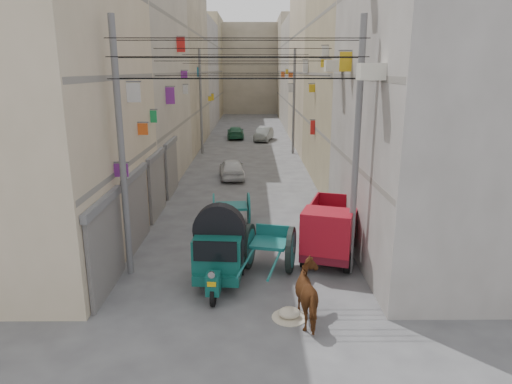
{
  "coord_description": "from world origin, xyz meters",
  "views": [
    {
      "loc": [
        0.43,
        -7.81,
        6.45
      ],
      "look_at": [
        0.52,
        6.5,
        2.6
      ],
      "focal_mm": 32.0,
      "sensor_mm": 36.0,
      "label": 1
    }
  ],
  "objects_px": {
    "second_cart": "(231,208)",
    "horse": "(312,295)",
    "tonga_cart": "(270,247)",
    "feed_sack": "(289,313)",
    "distant_car_grey": "(264,134)",
    "distant_car_green": "(235,133)",
    "auto_rickshaw": "(220,249)",
    "distant_car_white": "(232,168)",
    "mini_truck": "(330,234)"
  },
  "relations": [
    {
      "from": "mini_truck",
      "to": "horse",
      "type": "xyz_separation_m",
      "value": [
        -1.11,
        -3.92,
        -0.23
      ]
    },
    {
      "from": "distant_car_green",
      "to": "distant_car_white",
      "type": "bearing_deg",
      "value": 88.85
    },
    {
      "from": "feed_sack",
      "to": "distant_car_green",
      "type": "distance_m",
      "value": 33.21
    },
    {
      "from": "auto_rickshaw",
      "to": "mini_truck",
      "type": "xyz_separation_m",
      "value": [
        3.67,
        1.71,
        -0.16
      ]
    },
    {
      "from": "auto_rickshaw",
      "to": "tonga_cart",
      "type": "relative_size",
      "value": 0.79
    },
    {
      "from": "tonga_cart",
      "to": "distant_car_grey",
      "type": "relative_size",
      "value": 0.97
    },
    {
      "from": "distant_car_white",
      "to": "auto_rickshaw",
      "type": "bearing_deg",
      "value": 84.89
    },
    {
      "from": "auto_rickshaw",
      "to": "mini_truck",
      "type": "distance_m",
      "value": 4.06
    },
    {
      "from": "distant_car_grey",
      "to": "mini_truck",
      "type": "bearing_deg",
      "value": -74.22
    },
    {
      "from": "second_cart",
      "to": "distant_car_green",
      "type": "distance_m",
      "value": 25.44
    },
    {
      "from": "feed_sack",
      "to": "distant_car_grey",
      "type": "height_order",
      "value": "distant_car_grey"
    },
    {
      "from": "auto_rickshaw",
      "to": "distant_car_white",
      "type": "relative_size",
      "value": 0.79
    },
    {
      "from": "distant_car_white",
      "to": "distant_car_grey",
      "type": "height_order",
      "value": "distant_car_white"
    },
    {
      "from": "horse",
      "to": "distant_car_white",
      "type": "bearing_deg",
      "value": -89.0
    },
    {
      "from": "feed_sack",
      "to": "distant_car_green",
      "type": "height_order",
      "value": "distant_car_green"
    },
    {
      "from": "mini_truck",
      "to": "distant_car_grey",
      "type": "distance_m",
      "value": 27.86
    },
    {
      "from": "distant_car_grey",
      "to": "distant_car_green",
      "type": "bearing_deg",
      "value": 163.24
    },
    {
      "from": "distant_car_white",
      "to": "distant_car_grey",
      "type": "xyz_separation_m",
      "value": [
        2.31,
        15.25,
        -0.01
      ]
    },
    {
      "from": "second_cart",
      "to": "horse",
      "type": "distance_m",
      "value": 8.2
    },
    {
      "from": "distant_car_grey",
      "to": "tonga_cart",
      "type": "bearing_deg",
      "value": -78.53
    },
    {
      "from": "second_cart",
      "to": "horse",
      "type": "bearing_deg",
      "value": -77.2
    },
    {
      "from": "tonga_cart",
      "to": "distant_car_white",
      "type": "bearing_deg",
      "value": 110.66
    },
    {
      "from": "tonga_cart",
      "to": "distant_car_grey",
      "type": "height_order",
      "value": "tonga_cart"
    },
    {
      "from": "tonga_cart",
      "to": "second_cart",
      "type": "height_order",
      "value": "tonga_cart"
    },
    {
      "from": "feed_sack",
      "to": "distant_car_white",
      "type": "bearing_deg",
      "value": 97.92
    },
    {
      "from": "second_cart",
      "to": "distant_car_grey",
      "type": "bearing_deg",
      "value": 80.65
    },
    {
      "from": "distant_car_white",
      "to": "distant_car_grey",
      "type": "distance_m",
      "value": 15.43
    },
    {
      "from": "distant_car_white",
      "to": "horse",
      "type": "bearing_deg",
      "value": 93.55
    },
    {
      "from": "tonga_cart",
      "to": "distant_car_green",
      "type": "distance_m",
      "value": 30.1
    },
    {
      "from": "tonga_cart",
      "to": "second_cart",
      "type": "bearing_deg",
      "value": 120.51
    },
    {
      "from": "mini_truck",
      "to": "second_cart",
      "type": "bearing_deg",
      "value": 149.95
    },
    {
      "from": "auto_rickshaw",
      "to": "tonga_cart",
      "type": "distance_m",
      "value": 1.9
    },
    {
      "from": "tonga_cart",
      "to": "second_cart",
      "type": "distance_m",
      "value": 4.83
    },
    {
      "from": "mini_truck",
      "to": "distant_car_grey",
      "type": "relative_size",
      "value": 1.09
    },
    {
      "from": "feed_sack",
      "to": "distant_car_green",
      "type": "bearing_deg",
      "value": 94.59
    },
    {
      "from": "tonga_cart",
      "to": "second_cart",
      "type": "xyz_separation_m",
      "value": [
        -1.47,
        4.6,
        -0.06
      ]
    },
    {
      "from": "second_cart",
      "to": "horse",
      "type": "relative_size",
      "value": 0.93
    },
    {
      "from": "auto_rickshaw",
      "to": "mini_truck",
      "type": "relative_size",
      "value": 0.71
    },
    {
      "from": "second_cart",
      "to": "distant_car_green",
      "type": "relative_size",
      "value": 0.43
    },
    {
      "from": "mini_truck",
      "to": "second_cart",
      "type": "xyz_separation_m",
      "value": [
        -3.58,
        3.9,
        -0.25
      ]
    },
    {
      "from": "second_cart",
      "to": "horse",
      "type": "height_order",
      "value": "horse"
    },
    {
      "from": "auto_rickshaw",
      "to": "tonga_cart",
      "type": "xyz_separation_m",
      "value": [
        1.57,
        1.01,
        -0.36
      ]
    },
    {
      "from": "distant_car_grey",
      "to": "second_cart",
      "type": "bearing_deg",
      "value": -82.23
    },
    {
      "from": "feed_sack",
      "to": "distant_car_grey",
      "type": "distance_m",
      "value": 31.6
    },
    {
      "from": "second_cart",
      "to": "distant_car_grey",
      "type": "relative_size",
      "value": 0.46
    },
    {
      "from": "second_cart",
      "to": "distant_car_grey",
      "type": "distance_m",
      "value": 24.0
    },
    {
      "from": "feed_sack",
      "to": "distant_car_white",
      "type": "xyz_separation_m",
      "value": [
        -2.27,
        16.34,
        0.46
      ]
    },
    {
      "from": "horse",
      "to": "distant_car_white",
      "type": "distance_m",
      "value": 16.73
    },
    {
      "from": "distant_car_green",
      "to": "horse",
      "type": "bearing_deg",
      "value": 93.08
    },
    {
      "from": "tonga_cart",
      "to": "horse",
      "type": "distance_m",
      "value": 3.38
    }
  ]
}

